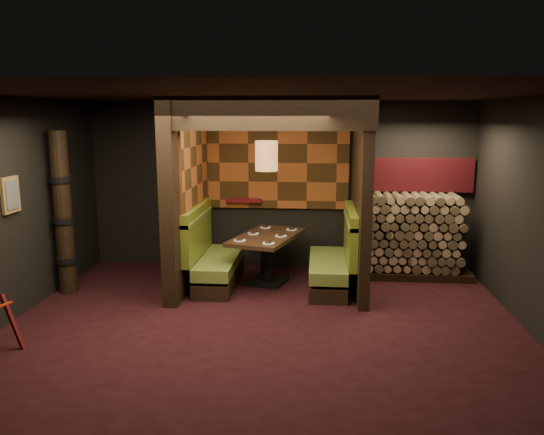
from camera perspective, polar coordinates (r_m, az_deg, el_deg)
The scene contains 21 objects.
floor at distance 6.78m, azimuth -0.96°, elevation -11.79°, with size 6.50×5.50×0.02m, color black.
ceiling at distance 6.26m, azimuth -1.04°, elevation 13.24°, with size 6.50×5.50×0.02m, color black.
wall_back at distance 9.08m, azimuth 0.79°, elevation 3.45°, with size 6.50×0.02×2.85m, color black.
wall_front at distance 3.71m, azimuth -5.39°, elevation -7.70°, with size 6.50×0.02×2.85m, color black.
wall_left at distance 7.44m, azimuth -26.86°, elevation 0.59°, with size 0.02×5.50×2.85m, color black.
partition_left at distance 8.20m, azimuth -9.24°, elevation 2.50°, with size 0.20×2.20×2.85m, color black.
partition_right at distance 8.03m, azimuth 9.53°, elevation 2.32°, with size 0.15×2.10×2.85m, color black.
header_beam at distance 6.95m, azimuth -0.64°, elevation 11.12°, with size 2.85×0.18×0.44m, color black.
tapa_back_panel at distance 8.99m, azimuth 0.61°, elevation 5.91°, with size 2.40×0.06×1.55m, color #9B4B1F.
tapa_side_panel at distance 8.29m, azimuth -8.23°, elevation 5.58°, with size 0.04×1.85×1.45m, color #9B4B1F.
lacquer_shelf at distance 9.07m, azimuth -3.05°, elevation 1.86°, with size 0.60×0.12×0.07m, color maroon.
booth_bench_left at distance 8.33m, azimuth -6.42°, elevation -4.51°, with size 0.68×1.60×1.14m.
booth_bench_right at distance 8.18m, azimuth 6.75°, elevation -4.81°, with size 0.68×1.60×1.14m.
dining_table at distance 8.29m, azimuth -0.55°, elevation -3.49°, with size 1.19×1.64×0.78m.
place_settings at distance 8.23m, azimuth -0.55°, elevation -1.83°, with size 0.91×1.28×0.03m.
pendant_lamp at distance 8.00m, azimuth -0.60°, elevation 6.65°, with size 0.34×0.34×1.07m.
framed_picture at distance 7.47m, azimuth -26.30°, elevation 2.20°, with size 0.05×0.36×0.46m.
totem_column at distance 8.32m, azimuth -21.55°, elevation 0.32°, with size 0.31×0.31×2.40m.
firewood_stack at distance 8.93m, azimuth 15.37°, elevation -1.92°, with size 1.73×0.70×1.36m.
mosaic_header at distance 9.10m, azimuth 15.30°, elevation 4.46°, with size 1.83×0.10×0.56m, color maroon.
bay_front_post at distance 8.30m, azimuth 10.01°, elevation 2.57°, with size 0.08×0.08×2.85m, color black.
Camera 1 is at (0.64, -6.22, 2.61)m, focal length 35.00 mm.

